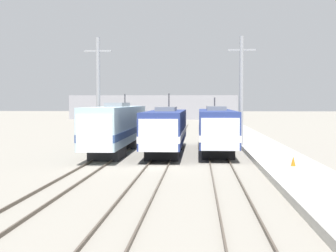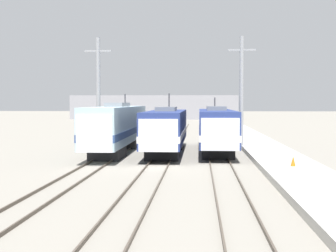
% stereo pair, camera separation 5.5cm
% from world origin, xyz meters
% --- Properties ---
extents(ground_plane, '(400.00, 400.00, 0.00)m').
position_xyz_m(ground_plane, '(0.00, 0.00, 0.00)').
color(ground_plane, gray).
extents(rail_pair_far_left, '(1.51, 120.00, 0.15)m').
position_xyz_m(rail_pair_far_left, '(-4.32, 0.00, 0.07)').
color(rail_pair_far_left, '#4C4238').
rests_on(rail_pair_far_left, ground_plane).
extents(rail_pair_center, '(1.51, 120.00, 0.15)m').
position_xyz_m(rail_pair_center, '(0.00, 0.00, 0.07)').
color(rail_pair_center, '#4C4238').
rests_on(rail_pair_center, ground_plane).
extents(rail_pair_far_right, '(1.51, 120.00, 0.15)m').
position_xyz_m(rail_pair_far_right, '(4.32, 0.00, 0.07)').
color(rail_pair_far_right, '#4C4238').
rests_on(rail_pair_far_right, ground_plane).
extents(locomotive_far_left, '(2.79, 18.58, 5.19)m').
position_xyz_m(locomotive_far_left, '(-4.32, 7.97, 2.24)').
color(locomotive_far_left, '#232326').
rests_on(locomotive_far_left, ground_plane).
extents(locomotive_center, '(3.03, 16.22, 5.22)m').
position_xyz_m(locomotive_center, '(0.00, 7.44, 2.07)').
color(locomotive_center, black).
rests_on(locomotive_center, ground_plane).
extents(locomotive_far_right, '(3.00, 16.87, 4.85)m').
position_xyz_m(locomotive_far_right, '(4.32, 8.83, 2.09)').
color(locomotive_far_right, black).
rests_on(locomotive_far_right, ground_plane).
extents(catenary_tower_left, '(2.55, 0.38, 10.44)m').
position_xyz_m(catenary_tower_left, '(-6.65, 11.26, 5.38)').
color(catenary_tower_left, gray).
rests_on(catenary_tower_left, ground_plane).
extents(catenary_tower_right, '(2.55, 0.38, 10.44)m').
position_xyz_m(catenary_tower_right, '(6.71, 11.26, 5.38)').
color(catenary_tower_right, gray).
rests_on(catenary_tower_right, ground_plane).
extents(platform, '(4.00, 120.00, 0.40)m').
position_xyz_m(platform, '(8.74, 0.00, 0.20)').
color(platform, '#B7B5AD').
rests_on(platform, ground_plane).
extents(traffic_cone, '(0.31, 0.31, 0.63)m').
position_xyz_m(traffic_cone, '(8.70, -2.71, 0.71)').
color(traffic_cone, orange).
rests_on(traffic_cone, platform).
extents(depot_building, '(43.39, 9.27, 6.21)m').
position_xyz_m(depot_building, '(-9.00, 91.44, 3.10)').
color(depot_building, gray).
rests_on(depot_building, ground_plane).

